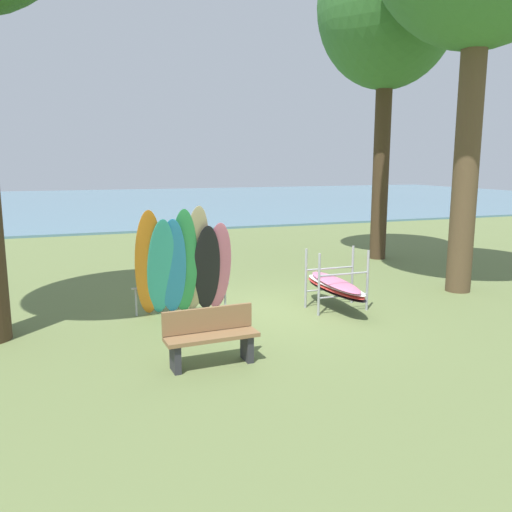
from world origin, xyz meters
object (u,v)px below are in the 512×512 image
at_px(board_storage_rack, 335,286).
at_px(park_bench, 211,335).
at_px(leaning_board_pile, 183,266).
at_px(tree_mid_behind, 388,9).

relative_size(board_storage_rack, park_bench, 1.50).
bearing_deg(board_storage_rack, leaning_board_pile, 169.98).
xyz_separation_m(leaning_board_pile, board_storage_rack, (3.04, -0.54, -0.52)).
distance_m(tree_mid_behind, board_storage_rack, 9.30).
bearing_deg(board_storage_rack, tree_mid_behind, 49.15).
bearing_deg(park_bench, leaning_board_pile, 86.60).
bearing_deg(board_storage_rack, park_bench, -147.57).
relative_size(leaning_board_pile, park_bench, 1.56).
relative_size(tree_mid_behind, board_storage_rack, 4.63).
distance_m(leaning_board_pile, board_storage_rack, 3.13).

